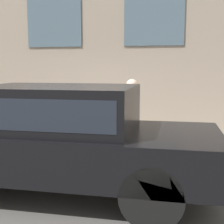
# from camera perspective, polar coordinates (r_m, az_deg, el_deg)

# --- Properties ---
(ground_plane) EXTENTS (80.00, 80.00, 0.00)m
(ground_plane) POSITION_cam_1_polar(r_m,az_deg,el_deg) (6.46, -6.94, -9.53)
(ground_plane) COLOR #514F4C
(sidewalk) EXTENTS (2.63, 60.00, 0.14)m
(sidewalk) POSITION_cam_1_polar(r_m,az_deg,el_deg) (7.65, -3.86, -6.15)
(sidewalk) COLOR #A8A093
(sidewalk) RESTS_ON ground_plane
(fire_hydrant) EXTENTS (0.28, 0.41, 0.72)m
(fire_hydrant) POSITION_cam_1_polar(r_m,az_deg,el_deg) (6.62, -3.68, -4.54)
(fire_hydrant) COLOR gold
(fire_hydrant) RESTS_ON sidewalk
(person) EXTENTS (0.38, 0.25, 1.57)m
(person) POSITION_cam_1_polar(r_m,az_deg,el_deg) (6.70, 3.63, 0.65)
(person) COLOR #232328
(person) RESTS_ON sidewalk
(parked_car_black_near) EXTENTS (1.91, 4.87, 1.68)m
(parked_car_black_near) POSITION_cam_1_polar(r_m,az_deg,el_deg) (4.90, -9.84, -3.89)
(parked_car_black_near) COLOR black
(parked_car_black_near) RESTS_ON ground_plane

